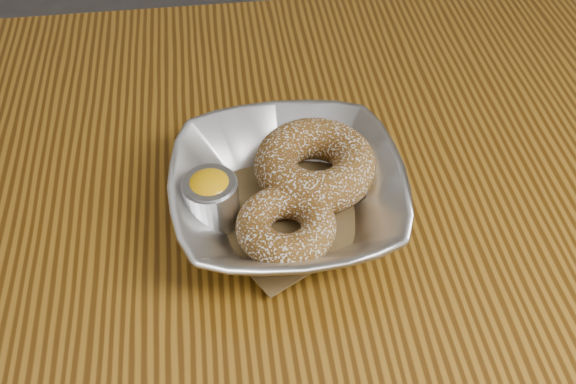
{
  "coord_description": "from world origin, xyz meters",
  "views": [
    {
      "loc": [
        -0.08,
        -0.4,
        1.22
      ],
      "look_at": [
        -0.02,
        0.02,
        0.78
      ],
      "focal_mm": 42.0,
      "sensor_mm": 36.0,
      "label": 1
    }
  ],
  "objects": [
    {
      "name": "table",
      "position": [
        0.0,
        0.0,
        0.65
      ],
      "size": [
        1.2,
        0.8,
        0.75
      ],
      "color": "brown",
      "rests_on": "ground_plane"
    },
    {
      "name": "donut_back",
      "position": [
        0.01,
        0.05,
        0.78
      ],
      "size": [
        0.12,
        0.12,
        0.04
      ],
      "primitive_type": "torus",
      "rotation": [
        0.0,
        0.0,
        -0.02
      ],
      "color": "brown",
      "rests_on": "parchment"
    },
    {
      "name": "ramekin",
      "position": [
        -0.09,
        0.01,
        0.79
      ],
      "size": [
        0.05,
        0.05,
        0.05
      ],
      "color": "silver",
      "rests_on": "table"
    },
    {
      "name": "serving_bowl",
      "position": [
        -0.02,
        0.02,
        0.78
      ],
      "size": [
        0.21,
        0.21,
        0.05
      ],
      "primitive_type": "imported",
      "color": "silver",
      "rests_on": "table"
    },
    {
      "name": "parchment",
      "position": [
        -0.02,
        0.02,
        0.76
      ],
      "size": [
        0.2,
        0.2,
        0.0
      ],
      "primitive_type": "cube",
      "rotation": [
        0.0,
        0.0,
        0.51
      ],
      "color": "brown",
      "rests_on": "table"
    },
    {
      "name": "donut_front",
      "position": [
        -0.03,
        -0.02,
        0.78
      ],
      "size": [
        0.12,
        0.12,
        0.03
      ],
      "primitive_type": "torus",
      "rotation": [
        0.0,
        0.0,
        0.5
      ],
      "color": "brown",
      "rests_on": "parchment"
    }
  ]
}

